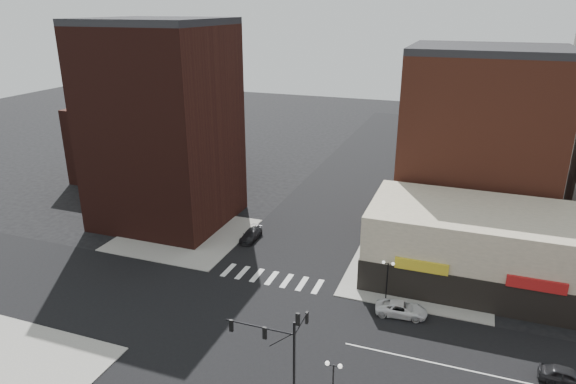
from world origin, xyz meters
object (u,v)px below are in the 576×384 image
(street_lamp_ne, at_px, (388,271))
(white_suv, at_px, (401,309))
(dark_sedan_north, at_px, (251,235))
(traffic_signal, at_px, (283,341))
(dark_sedan_east, at_px, (568,377))
(street_lamp_se_a, at_px, (333,375))

(street_lamp_ne, distance_m, white_suv, 3.76)
(white_suv, xyz_separation_m, dark_sedan_north, (-19.81, 10.13, -0.04))
(traffic_signal, relative_size, street_lamp_ne, 1.87)
(traffic_signal, height_order, white_suv, traffic_signal)
(traffic_signal, height_order, dark_sedan_north, traffic_signal)
(dark_sedan_east, bearing_deg, white_suv, 74.88)
(street_lamp_ne, bearing_deg, white_suv, -48.38)
(traffic_signal, relative_size, street_lamp_se_a, 1.87)
(white_suv, bearing_deg, street_lamp_ne, 36.06)
(street_lamp_ne, height_order, dark_sedan_east, street_lamp_ne)
(street_lamp_se_a, bearing_deg, white_suv, 78.76)
(dark_sedan_east, height_order, dark_sedan_north, dark_sedan_east)
(traffic_signal, relative_size, white_suv, 1.64)
(dark_sedan_north, bearing_deg, street_lamp_ne, -24.91)
(street_lamp_ne, bearing_deg, traffic_signal, -106.75)
(dark_sedan_east, bearing_deg, dark_sedan_north, 71.16)
(traffic_signal, xyz_separation_m, street_lamp_ne, (4.76, 15.83, -1.67))
(street_lamp_se_a, distance_m, white_suv, 14.51)
(street_lamp_ne, xyz_separation_m, white_suv, (1.78, -2.01, -2.63))
(traffic_signal, distance_m, dark_sedan_east, 22.05)
(street_lamp_se_a, relative_size, dark_sedan_north, 0.97)
(white_suv, height_order, dark_sedan_east, dark_sedan_east)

